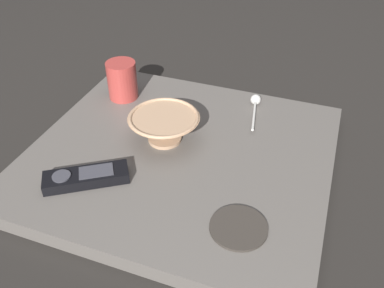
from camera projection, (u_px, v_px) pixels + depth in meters
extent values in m
plane|color=black|center=(181.00, 163.00, 0.90)|extent=(6.00, 6.00, 0.00)
cube|color=#5B5651|center=(180.00, 157.00, 0.89)|extent=(0.58, 0.63, 0.03)
cylinder|color=tan|center=(165.00, 138.00, 0.91)|extent=(0.07, 0.07, 0.01)
cone|color=tan|center=(164.00, 127.00, 0.89)|extent=(0.16, 0.16, 0.05)
torus|color=tan|center=(164.00, 117.00, 0.87)|extent=(0.15, 0.15, 0.01)
cylinder|color=#A53833|center=(122.00, 80.00, 1.02)|extent=(0.07, 0.07, 0.10)
cylinder|color=silver|center=(254.00, 115.00, 0.96)|extent=(0.12, 0.03, 0.01)
sphere|color=silver|center=(256.00, 100.00, 1.02)|extent=(0.03, 0.03, 0.03)
cube|color=black|center=(86.00, 177.00, 0.80)|extent=(0.13, 0.16, 0.02)
cylinder|color=#3A3A42|center=(61.00, 176.00, 0.78)|extent=(0.04, 0.04, 0.00)
cube|color=#3A3A42|center=(96.00, 171.00, 0.79)|extent=(0.07, 0.07, 0.00)
cylinder|color=#332D28|center=(239.00, 227.00, 0.71)|extent=(0.10, 0.10, 0.01)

